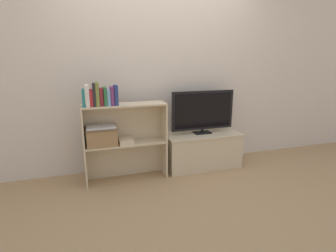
# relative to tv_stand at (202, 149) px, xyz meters

# --- Properties ---
(ground_plane) EXTENTS (16.00, 16.00, 0.00)m
(ground_plane) POSITION_rel_tv_stand_xyz_m (-0.50, -0.23, -0.23)
(ground_plane) COLOR #A37F56
(wall_back) EXTENTS (10.00, 0.05, 2.40)m
(wall_back) POSITION_rel_tv_stand_xyz_m (-0.50, 0.26, 0.97)
(wall_back) COLOR beige
(wall_back) RESTS_ON ground_plane
(tv_stand) EXTENTS (1.00, 0.48, 0.46)m
(tv_stand) POSITION_rel_tv_stand_xyz_m (0.00, 0.00, 0.00)
(tv_stand) COLOR #CCB793
(tv_stand) RESTS_ON ground_plane
(tv) EXTENTS (0.84, 0.14, 0.56)m
(tv) POSITION_rel_tv_stand_xyz_m (0.00, -0.00, 0.53)
(tv) COLOR black
(tv) RESTS_ON tv_stand
(bookshelf_lower_tier) EXTENTS (0.95, 0.26, 0.46)m
(bookshelf_lower_tier) POSITION_rel_tv_stand_xyz_m (-1.02, -0.04, 0.06)
(bookshelf_lower_tier) COLOR #CCB793
(bookshelf_lower_tier) RESTS_ON ground_plane
(bookshelf_upper_tier) EXTENTS (0.95, 0.26, 0.46)m
(bookshelf_upper_tier) POSITION_rel_tv_stand_xyz_m (-1.02, -0.04, 0.52)
(bookshelf_upper_tier) COLOR #CCB793
(bookshelf_upper_tier) RESTS_ON bookshelf_lower_tier
(book_teal) EXTENTS (0.03, 0.15, 0.19)m
(book_teal) POSITION_rel_tv_stand_xyz_m (-1.46, -0.13, 0.78)
(book_teal) COLOR #1E7075
(book_teal) RESTS_ON bookshelf_upper_tier
(book_ivory) EXTENTS (0.04, 0.13, 0.23)m
(book_ivory) POSITION_rel_tv_stand_xyz_m (-1.42, -0.13, 0.80)
(book_ivory) COLOR silver
(book_ivory) RESTS_ON bookshelf_upper_tier
(book_crimson) EXTENTS (0.03, 0.13, 0.18)m
(book_crimson) POSITION_rel_tv_stand_xyz_m (-1.38, -0.13, 0.78)
(book_crimson) COLOR #B22328
(book_crimson) RESTS_ON bookshelf_upper_tier
(book_charcoal) EXTENTS (0.02, 0.14, 0.24)m
(book_charcoal) POSITION_rel_tv_stand_xyz_m (-1.35, -0.13, 0.81)
(book_charcoal) COLOR #232328
(book_charcoal) RESTS_ON bookshelf_upper_tier
(book_olive) EXTENTS (0.04, 0.13, 0.25)m
(book_olive) POSITION_rel_tv_stand_xyz_m (-1.31, -0.13, 0.81)
(book_olive) COLOR olive
(book_olive) RESTS_ON bookshelf_upper_tier
(book_maroon) EXTENTS (0.04, 0.12, 0.19)m
(book_maroon) POSITION_rel_tv_stand_xyz_m (-1.27, -0.13, 0.78)
(book_maroon) COLOR maroon
(book_maroon) RESTS_ON bookshelf_upper_tier
(book_forest) EXTENTS (0.03, 0.15, 0.20)m
(book_forest) POSITION_rel_tv_stand_xyz_m (-1.23, -0.13, 0.79)
(book_forest) COLOR #286638
(book_forest) RESTS_ON bookshelf_upper_tier
(book_skyblue) EXTENTS (0.03, 0.14, 0.17)m
(book_skyblue) POSITION_rel_tv_stand_xyz_m (-1.20, -0.13, 0.77)
(book_skyblue) COLOR #709ECC
(book_skyblue) RESTS_ON bookshelf_upper_tier
(book_plum) EXTENTS (0.03, 0.13, 0.20)m
(book_plum) POSITION_rel_tv_stand_xyz_m (-1.16, -0.13, 0.79)
(book_plum) COLOR #6B2D66
(book_plum) RESTS_ON bookshelf_upper_tier
(book_navy) EXTENTS (0.04, 0.13, 0.22)m
(book_navy) POSITION_rel_tv_stand_xyz_m (-1.11, -0.13, 0.80)
(book_navy) COLOR navy
(book_navy) RESTS_ON bookshelf_upper_tier
(storage_basket_left) EXTENTS (0.34, 0.23, 0.21)m
(storage_basket_left) POSITION_rel_tv_stand_xyz_m (-1.29, -0.11, 0.34)
(storage_basket_left) COLOR #937047
(storage_basket_left) RESTS_ON bookshelf_lower_tier
(laptop) EXTENTS (0.32, 0.21, 0.02)m
(laptop) POSITION_rel_tv_stand_xyz_m (-1.29, -0.11, 0.45)
(laptop) COLOR #BCBCC1
(laptop) RESTS_ON storage_basket_left
(magazine_stack) EXTENTS (0.16, 0.22, 0.05)m
(magazine_stack) POSITION_rel_tv_stand_xyz_m (-1.03, -0.11, 0.26)
(magazine_stack) COLOR beige
(magazine_stack) RESTS_ON bookshelf_lower_tier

